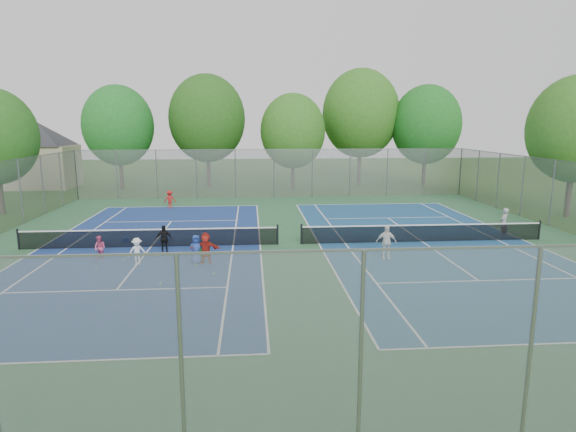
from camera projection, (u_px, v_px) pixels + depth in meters
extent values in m
plane|color=#2C531A|center=(290.00, 244.00, 24.72)|extent=(120.00, 120.00, 0.00)
cube|color=#2D603B|center=(290.00, 244.00, 24.72)|extent=(32.00, 32.00, 0.01)
cube|color=navy|center=(151.00, 247.00, 24.19)|extent=(10.97, 23.77, 0.01)
cube|color=navy|center=(422.00, 242.00, 25.25)|extent=(10.97, 23.77, 0.01)
cube|color=black|center=(151.00, 238.00, 24.10)|extent=(12.87, 0.10, 0.91)
cube|color=black|center=(423.00, 233.00, 25.17)|extent=(12.87, 0.10, 0.91)
cube|color=gray|center=(274.00, 174.00, 40.00)|extent=(32.00, 0.10, 4.00)
cube|color=gray|center=(361.00, 357.00, 8.68)|extent=(32.00, 0.10, 4.00)
cube|color=#B7A88C|center=(41.00, 167.00, 46.16)|extent=(6.00, 5.00, 4.00)
pyramid|color=#2D2D33|center=(37.00, 122.00, 45.36)|extent=(11.03, 11.03, 2.20)
cylinder|color=#443326|center=(121.00, 171.00, 44.86)|extent=(0.36, 0.36, 3.50)
ellipsoid|color=#1F6B24|center=(118.00, 126.00, 44.07)|extent=(6.40, 6.40, 7.36)
cylinder|color=#443326|center=(209.00, 167.00, 46.41)|extent=(0.36, 0.36, 3.85)
ellipsoid|color=#265719|center=(207.00, 118.00, 45.53)|extent=(7.20, 7.20, 8.28)
cylinder|color=#443326|center=(293.00, 172.00, 45.13)|extent=(0.36, 0.36, 3.15)
ellipsoid|color=#326C1F|center=(293.00, 131.00, 44.40)|extent=(6.00, 6.00, 6.90)
cylinder|color=#443326|center=(359.00, 164.00, 48.49)|extent=(0.36, 0.36, 4.20)
ellipsoid|color=#326B1E|center=(361.00, 114.00, 47.55)|extent=(7.60, 7.60, 8.74)
cylinder|color=#443326|center=(424.00, 168.00, 47.06)|extent=(0.36, 0.36, 3.50)
ellipsoid|color=#1D651F|center=(426.00, 125.00, 46.25)|extent=(6.60, 6.60, 7.59)
cylinder|color=#443326|center=(0.00, 191.00, 32.77)|extent=(0.36, 0.36, 3.15)
cylinder|color=#443326|center=(569.00, 191.00, 31.70)|extent=(0.36, 0.36, 3.50)
ellipsoid|color=#2F651D|center=(576.00, 129.00, 30.94)|extent=(6.00, 6.00, 6.90)
cube|color=blue|center=(126.00, 240.00, 25.17)|extent=(0.34, 0.34, 0.26)
cube|color=green|center=(198.00, 252.00, 22.14)|extent=(0.38, 0.38, 0.57)
imported|color=#CE507C|center=(100.00, 248.00, 21.85)|extent=(0.66, 0.59, 1.11)
imported|color=silver|center=(137.00, 251.00, 21.10)|extent=(0.89, 0.70, 1.21)
imported|color=black|center=(164.00, 239.00, 22.96)|extent=(0.84, 0.44, 1.37)
imported|color=#26418E|center=(196.00, 250.00, 21.21)|extent=(0.72, 0.56, 1.31)
imported|color=#A92218|center=(206.00, 248.00, 21.17)|extent=(1.37, 0.59, 1.43)
imported|color=red|center=(170.00, 199.00, 35.05)|extent=(0.91, 0.61, 1.31)
imported|color=#98989B|center=(504.00, 223.00, 25.99)|extent=(0.72, 0.68, 1.65)
imported|color=silver|center=(386.00, 242.00, 21.98)|extent=(0.97, 0.52, 1.57)
sphere|color=yellow|center=(214.00, 274.00, 19.78)|extent=(0.07, 0.07, 0.07)
sphere|color=#CDEE37|center=(175.00, 276.00, 19.57)|extent=(0.07, 0.07, 0.07)
sphere|color=#ABC62E|center=(125.00, 260.00, 21.81)|extent=(0.07, 0.07, 0.07)
sphere|color=#D2E234|center=(96.00, 269.00, 20.46)|extent=(0.07, 0.07, 0.07)
sphere|color=#D6E936|center=(214.00, 254.00, 22.86)|extent=(0.07, 0.07, 0.07)
sphere|color=#B6C82E|center=(155.00, 256.00, 22.51)|extent=(0.07, 0.07, 0.07)
sphere|color=gold|center=(141.00, 254.00, 22.74)|extent=(0.07, 0.07, 0.07)
sphere|color=#E9F138|center=(160.00, 284.00, 18.59)|extent=(0.07, 0.07, 0.07)
sphere|color=#BAD832|center=(181.00, 253.00, 23.00)|extent=(0.07, 0.07, 0.07)
sphere|color=yellow|center=(196.00, 265.00, 21.01)|extent=(0.07, 0.07, 0.07)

